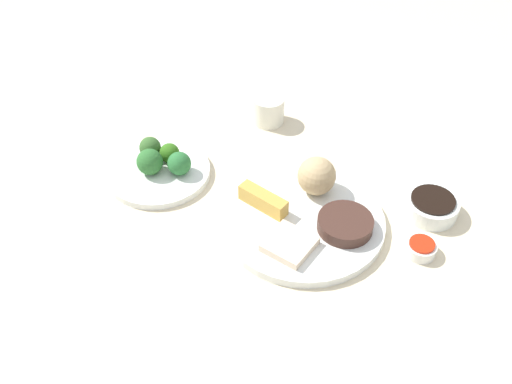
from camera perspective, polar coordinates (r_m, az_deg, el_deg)
tabletop at (r=1.03m, az=4.29°, el=-3.52°), size 2.20×2.20×0.02m
main_plate at (r=1.02m, az=4.69°, el=-2.85°), size 0.29×0.29×0.02m
rice_scoop at (r=1.04m, az=6.09°, el=1.61°), size 0.07×0.07×0.07m
spring_roll at (r=1.02m, az=0.71°, el=-0.82°), size 0.10×0.07×0.03m
crab_rangoon_wonton at (r=0.96m, az=3.36°, el=-5.24°), size 0.10×0.10×0.01m
stir_fry_heap at (r=1.00m, az=8.91°, el=-3.17°), size 0.10×0.10×0.02m
broccoli_plate at (r=1.13m, az=-9.70°, el=1.98°), size 0.20×0.20×0.01m
broccoli_floret_0 at (r=1.11m, az=-10.58°, el=2.99°), size 0.05×0.05×0.05m
broccoli_floret_1 at (r=1.15m, az=-10.54°, el=4.40°), size 0.04×0.04×0.04m
broccoli_floret_2 at (r=1.13m, az=-8.65°, el=3.87°), size 0.04×0.04×0.04m
broccoli_floret_3 at (r=1.10m, az=-7.69°, el=2.84°), size 0.05×0.05×0.05m
soy_sauce_bowl at (r=1.08m, az=17.12°, el=-1.43°), size 0.10×0.10×0.03m
soy_sauce_bowl_liquid at (r=1.07m, az=17.32°, el=-0.73°), size 0.08×0.08×0.00m
sauce_ramekin_sweet_and_sour at (r=1.01m, az=16.14°, el=-5.48°), size 0.05×0.05×0.02m
sauce_ramekin_sweet_and_sour_liquid at (r=1.00m, az=16.28°, el=-4.99°), size 0.04×0.04×0.00m
teacup at (r=1.24m, az=1.26°, el=8.20°), size 0.07×0.07×0.06m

